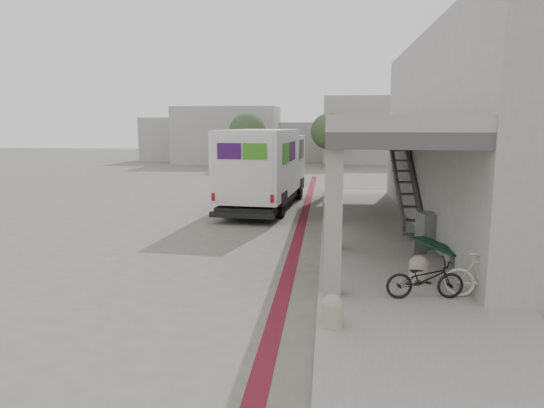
# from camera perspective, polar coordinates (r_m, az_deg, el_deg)

# --- Properties ---
(ground) EXTENTS (120.00, 120.00, 0.00)m
(ground) POSITION_cam_1_polar(r_m,az_deg,el_deg) (14.50, -1.44, -5.95)
(ground) COLOR #615C53
(ground) RESTS_ON ground
(bike_lane_stripe) EXTENTS (0.35, 40.00, 0.01)m
(bike_lane_stripe) POSITION_cam_1_polar(r_m,az_deg,el_deg) (16.33, 3.02, -4.19)
(bike_lane_stripe) COLOR maroon
(bike_lane_stripe) RESTS_ON ground
(sidewalk) EXTENTS (4.40, 28.00, 0.12)m
(sidewalk) POSITION_cam_1_polar(r_m,az_deg,el_deg) (14.49, 14.50, -6.02)
(sidewalk) COLOR gray
(sidewalk) RESTS_ON ground
(transit_building) EXTENTS (7.60, 17.00, 7.00)m
(transit_building) POSITION_cam_1_polar(r_m,az_deg,el_deg) (18.99, 21.62, 7.42)
(transit_building) COLOR gray
(transit_building) RESTS_ON ground
(distant_backdrop) EXTENTS (28.00, 10.00, 6.50)m
(distant_backdrop) POSITION_cam_1_polar(r_m,az_deg,el_deg) (49.97, 1.06, 8.09)
(distant_backdrop) COLOR #9A9691
(distant_backdrop) RESTS_ON ground
(tree_left) EXTENTS (3.20, 3.20, 4.80)m
(tree_left) POSITION_cam_1_polar(r_m,az_deg,el_deg) (42.43, -2.91, 8.49)
(tree_left) COLOR #38281C
(tree_left) RESTS_ON ground
(tree_mid) EXTENTS (3.20, 3.20, 4.80)m
(tree_mid) POSITION_cam_1_polar(r_m,az_deg,el_deg) (43.85, 6.69, 8.47)
(tree_mid) COLOR #38281C
(tree_mid) RESTS_ON ground
(tree_right) EXTENTS (3.20, 3.20, 4.80)m
(tree_right) POSITION_cam_1_polar(r_m,az_deg,el_deg) (43.60, 17.37, 8.10)
(tree_right) COLOR #38281C
(tree_right) RESTS_ON ground
(fedex_truck) EXTENTS (3.33, 8.63, 3.60)m
(fedex_truck) POSITION_cam_1_polar(r_m,az_deg,el_deg) (22.24, -0.89, 4.44)
(fedex_truck) COLOR black
(fedex_truck) RESTS_ON ground
(bench) EXTENTS (1.12, 2.09, 0.48)m
(bench) POSITION_cam_1_polar(r_m,az_deg,el_deg) (13.94, 18.81, -5.10)
(bench) COLOR slate
(bench) RESTS_ON sidewalk
(bollard_near) EXTENTS (0.41, 0.41, 0.61)m
(bollard_near) POSITION_cam_1_polar(r_m,az_deg,el_deg) (9.24, 7.14, -12.33)
(bollard_near) COLOR #9E9179
(bollard_near) RESTS_ON sidewalk
(bollard_far) EXTENTS (0.44, 0.44, 0.66)m
(bollard_far) POSITION_cam_1_polar(r_m,az_deg,el_deg) (12.04, 16.86, -7.34)
(bollard_far) COLOR gray
(bollard_far) RESTS_ON sidewalk
(utility_cabinet) EXTENTS (0.63, 0.74, 1.07)m
(utility_cabinet) POSITION_cam_1_polar(r_m,az_deg,el_deg) (15.46, 17.78, -2.94)
(utility_cabinet) COLOR gray
(utility_cabinet) RESTS_ON sidewalk
(bicycle_black) EXTENTS (1.74, 0.81, 0.88)m
(bicycle_black) POSITION_cam_1_polar(r_m,az_deg,el_deg) (11.01, 17.55, -8.37)
(bicycle_black) COLOR black
(bicycle_black) RESTS_ON sidewalk
(bicycle_cream) EXTENTS (1.74, 0.90, 1.01)m
(bicycle_cream) POSITION_cam_1_polar(r_m,az_deg,el_deg) (11.35, 23.87, -7.88)
(bicycle_cream) COLOR beige
(bicycle_cream) RESTS_ON sidewalk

